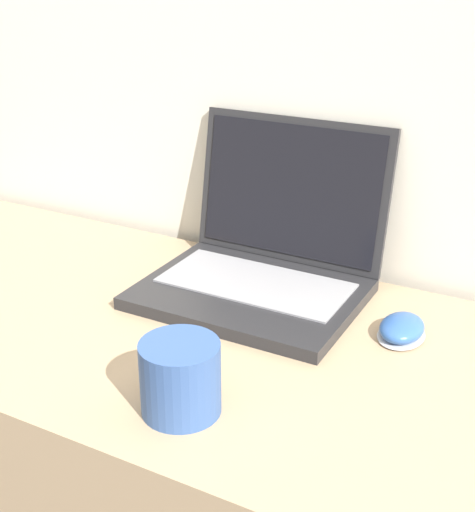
# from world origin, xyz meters

# --- Properties ---
(laptop) EXTENTS (0.34, 0.31, 0.26)m
(laptop) POSITION_xyz_m (0.05, 0.46, 0.81)
(laptop) COLOR #232326
(laptop) RESTS_ON desk
(drink_cup) EXTENTS (0.10, 0.10, 0.09)m
(drink_cup) POSITION_xyz_m (0.11, 0.11, 0.80)
(drink_cup) COLOR #33518C
(drink_cup) RESTS_ON desk
(computer_mouse) EXTENTS (0.07, 0.09, 0.03)m
(computer_mouse) POSITION_xyz_m (0.29, 0.41, 0.76)
(computer_mouse) COLOR #B2B2B7
(computer_mouse) RESTS_ON desk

